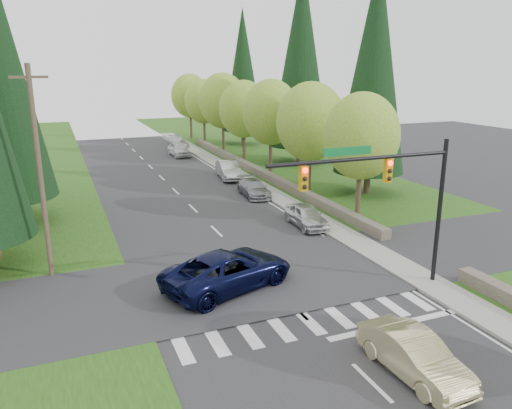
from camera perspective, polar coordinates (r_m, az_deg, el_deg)
ground at (r=18.19m, az=11.20°, el=-17.64°), size 120.00×120.00×0.00m
grass_east at (r=40.34m, az=11.32°, el=1.14°), size 14.00×110.00×0.06m
cross_street at (r=24.40m, az=0.87°, el=-8.30°), size 120.00×8.00×0.10m
sidewalk_east at (r=39.16m, az=2.22°, el=1.06°), size 1.80×80.00×0.13m
curb_east at (r=38.83m, az=1.07°, el=0.94°), size 0.20×80.00×0.13m
stone_wall_north at (r=46.91m, az=0.11°, el=3.86°), size 0.70×40.00×0.70m
traffic_signal at (r=22.03m, az=15.09°, el=2.21°), size 8.70×0.37×6.80m
utility_pole at (r=25.01m, az=-23.46°, el=3.37°), size 1.60×0.24×10.00m
decid_tree_0 at (r=32.31m, az=11.98°, el=7.63°), size 4.80×4.80×8.37m
decid_tree_1 at (r=38.29m, az=6.25°, el=9.37°), size 5.20×5.20×8.80m
decid_tree_2 at (r=44.46m, az=1.71°, el=10.48°), size 5.00×5.00×8.82m
decid_tree_3 at (r=50.98m, az=-1.41°, el=10.84°), size 5.00×5.00×8.55m
decid_tree_4 at (r=57.57m, az=-3.83°, el=11.75°), size 5.40×5.40×9.18m
decid_tree_5 at (r=64.22m, az=-6.00°, el=11.62°), size 4.80×4.80×8.30m
decid_tree_6 at (r=70.96m, az=-7.54°, el=12.21°), size 5.20×5.20×8.86m
conifer_e_a at (r=39.68m, az=13.34°, el=15.05°), size 5.44×5.44×17.80m
conifer_e_b at (r=52.24m, az=5.18°, el=16.52°), size 6.12×6.12×19.80m
conifer_e_c at (r=64.67m, az=-1.52°, el=15.05°), size 5.10×5.10×16.80m
sedan_champagne at (r=17.85m, az=17.62°, el=-16.09°), size 1.74×4.44×1.44m
suv_navy at (r=22.99m, az=-3.17°, el=-7.48°), size 6.92×4.86×1.75m
parked_car_a at (r=31.77m, az=5.78°, el=-1.29°), size 1.84×4.19×1.40m
parked_car_b at (r=39.01m, az=-0.26°, el=1.89°), size 2.14×4.56×1.29m
parked_car_c at (r=45.25m, az=-3.14°, el=3.98°), size 2.31×5.00×1.59m
parked_car_d at (r=57.33m, az=-8.78°, el=6.26°), size 1.97×4.57×1.54m
parked_car_e at (r=63.72m, az=-8.88°, el=7.07°), size 1.90×4.54×1.31m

